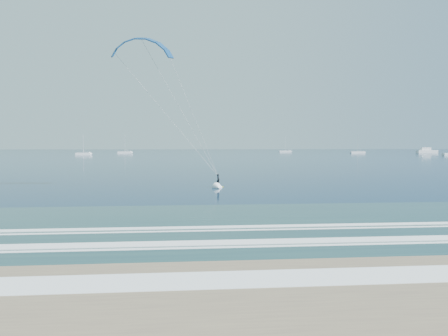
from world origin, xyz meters
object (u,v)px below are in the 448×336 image
Objects in this scene: sailboat_2 at (285,151)px; sailboat_3 at (358,152)px; motor_yacht at (427,151)px; sailboat_1 at (125,152)px; sailboat_0 at (83,154)px; kitesurfer_rig at (179,108)px.

sailboat_3 is (35.98, -36.77, 0.00)m from sailboat_2.
sailboat_3 is at bearing -173.75° from motor_yacht.
sailboat_2 is 51.44m from sailboat_3.
sailboat_1 is at bearing -166.38° from sailboat_2.
sailboat_0 is 0.88× the size of sailboat_3.
kitesurfer_rig is 170.43m from sailboat_0.
kitesurfer_rig is 1.54× the size of sailboat_3.
sailboat_2 reaches higher than motor_yacht.
sailboat_3 is at bearing -4.60° from sailboat_1.
sailboat_2 is at bearing 159.20° from motor_yacht.
sailboat_1 is at bearing 178.12° from motor_yacht.
sailboat_3 reaches higher than sailboat_0.
sailboat_0 reaches higher than motor_yacht.
motor_yacht is 205.40m from sailboat_0.
motor_yacht is 1.22× the size of sailboat_0.
sailboat_0 is 157.98m from sailboat_3.
motor_yacht is 1.14× the size of sailboat_2.
sailboat_3 is at bearing 9.25° from sailboat_0.
motor_yacht is 88.96m from sailboat_2.
sailboat_1 reaches higher than motor_yacht.
sailboat_0 is 0.93× the size of sailboat_2.
sailboat_1 is 0.94× the size of sailboat_3.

